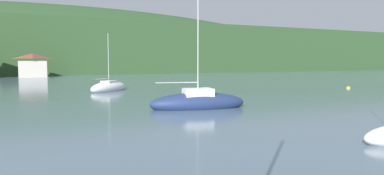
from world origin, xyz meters
TOP-DOWN VIEW (x-y plane):
  - wooded_hillside at (-2.58, 162.38)m, footprint 352.00×76.55m
  - shore_building_central at (-10.10, 111.32)m, footprint 6.01×3.47m
  - sailboat_far_0 at (-1.61, 69.08)m, footprint 6.10×5.91m
  - sailboat_mid_5 at (1.52, 50.74)m, footprint 7.70×3.50m
  - mooring_buoy_near at (27.94, 59.67)m, footprint 0.51×0.51m

SIDE VIEW (x-z plane):
  - mooring_buoy_near at x=27.94m, z-range -0.25..0.25m
  - sailboat_far_0 at x=-1.61m, z-range -3.29..4.06m
  - sailboat_mid_5 at x=1.52m, z-range -4.98..5.89m
  - shore_building_central at x=-10.10m, z-range -0.07..5.19m
  - wooded_hillside at x=-2.58m, z-range -13.84..26.05m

